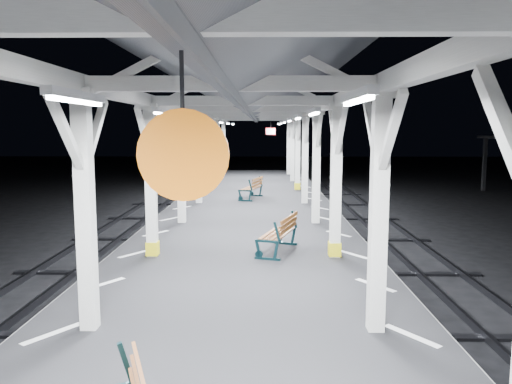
{
  "coord_description": "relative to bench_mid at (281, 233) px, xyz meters",
  "views": [
    {
      "loc": [
        0.43,
        -8.69,
        3.79
      ],
      "look_at": [
        0.25,
        3.84,
        2.2
      ],
      "focal_mm": 35.0,
      "sensor_mm": 36.0,
      "label": 1
    }
  ],
  "objects": [
    {
      "name": "ground",
      "position": [
        -0.84,
        -2.41,
        -1.45
      ],
      "size": [
        120.0,
        120.0,
        0.0
      ],
      "primitive_type": "plane",
      "color": "black",
      "rests_on": "ground"
    },
    {
      "name": "bench_mid",
      "position": [
        0.0,
        0.0,
        0.0
      ],
      "size": [
        1.02,
        1.67,
        0.85
      ],
      "rotation": [
        0.0,
        0.0,
        -0.3
      ],
      "color": "#0C262C",
      "rests_on": "platform"
    },
    {
      "name": "hazard_stripes_right",
      "position": [
        1.61,
        -2.41,
        -0.45
      ],
      "size": [
        1.0,
        48.0,
        0.01
      ],
      "primitive_type": "cube",
      "color": "silver",
      "rests_on": "platform"
    },
    {
      "name": "platform",
      "position": [
        -0.84,
        -2.41,
        -0.95
      ],
      "size": [
        6.0,
        50.0,
        1.0
      ],
      "primitive_type": "cube",
      "color": "black",
      "rests_on": "ground"
    },
    {
      "name": "hazard_stripes_left",
      "position": [
        -3.29,
        -2.41,
        -0.45
      ],
      "size": [
        1.0,
        48.0,
        0.01
      ],
      "primitive_type": "cube",
      "color": "silver",
      "rests_on": "platform"
    },
    {
      "name": "bench_far",
      "position": [
        -0.81,
        8.72,
        0.01
      ],
      "size": [
        0.98,
        1.69,
        0.86
      ],
      "rotation": [
        0.0,
        0.0,
        -0.26
      ],
      "color": "#0C262C",
      "rests_on": "platform"
    },
    {
      "name": "canopy",
      "position": [
        -0.84,
        -2.43,
        3.11
      ],
      "size": [
        5.4,
        49.0,
        4.65
      ],
      "color": "silver",
      "rests_on": "platform"
    }
  ]
}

